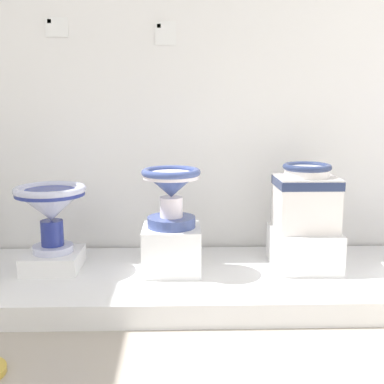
{
  "coord_description": "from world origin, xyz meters",
  "views": [
    {
      "loc": [
        2.14,
        -0.21,
        1.09
      ],
      "look_at": [
        2.21,
        2.45,
        0.6
      ],
      "focal_mm": 44.96,
      "sensor_mm": 36.0,
      "label": 1
    }
  ],
  "objects_px": {
    "antique_toilet_leftmost": "(306,196)",
    "info_placard_third": "(165,33)",
    "plinth_block_slender_white": "(54,260)",
    "antique_toilet_slender_white": "(51,205)",
    "plinth_block_leftmost": "(304,248)",
    "antique_toilet_pale_glazed": "(171,189)",
    "plinth_block_pale_glazed": "(172,249)",
    "info_placard_second": "(57,27)"
  },
  "relations": [
    {
      "from": "antique_toilet_slender_white",
      "to": "plinth_block_leftmost",
      "type": "height_order",
      "value": "antique_toilet_slender_white"
    },
    {
      "from": "plinth_block_leftmost",
      "to": "info_placard_second",
      "type": "xyz_separation_m",
      "value": [
        -1.5,
        0.41,
        1.31
      ]
    },
    {
      "from": "plinth_block_slender_white",
      "to": "antique_toilet_pale_glazed",
      "type": "distance_m",
      "value": 0.82
    },
    {
      "from": "plinth_block_slender_white",
      "to": "info_placard_third",
      "type": "relative_size",
      "value": 2.33
    },
    {
      "from": "antique_toilet_pale_glazed",
      "to": "info_placard_second",
      "type": "height_order",
      "value": "info_placard_second"
    },
    {
      "from": "plinth_block_leftmost",
      "to": "antique_toilet_slender_white",
      "type": "bearing_deg",
      "value": -179.93
    },
    {
      "from": "plinth_block_slender_white",
      "to": "antique_toilet_leftmost",
      "type": "distance_m",
      "value": 1.53
    },
    {
      "from": "plinth_block_leftmost",
      "to": "plinth_block_slender_white",
      "type": "bearing_deg",
      "value": -179.93
    },
    {
      "from": "antique_toilet_slender_white",
      "to": "info_placard_third",
      "type": "xyz_separation_m",
      "value": [
        0.66,
        0.41,
        1.01
      ]
    },
    {
      "from": "plinth_block_slender_white",
      "to": "antique_toilet_leftmost",
      "type": "height_order",
      "value": "antique_toilet_leftmost"
    },
    {
      "from": "plinth_block_leftmost",
      "to": "antique_toilet_leftmost",
      "type": "relative_size",
      "value": 1.01
    },
    {
      "from": "plinth_block_slender_white",
      "to": "plinth_block_leftmost",
      "type": "distance_m",
      "value": 1.48
    },
    {
      "from": "antique_toilet_pale_glazed",
      "to": "plinth_block_leftmost",
      "type": "xyz_separation_m",
      "value": [
        0.79,
        0.05,
        -0.37
      ]
    },
    {
      "from": "antique_toilet_slender_white",
      "to": "antique_toilet_leftmost",
      "type": "distance_m",
      "value": 1.48
    },
    {
      "from": "antique_toilet_leftmost",
      "to": "info_placard_third",
      "type": "xyz_separation_m",
      "value": [
        -0.82,
        0.41,
        0.97
      ]
    },
    {
      "from": "antique_toilet_slender_white",
      "to": "info_placard_third",
      "type": "distance_m",
      "value": 1.28
    },
    {
      "from": "antique_toilet_leftmost",
      "to": "info_placard_third",
      "type": "relative_size",
      "value": 2.7
    },
    {
      "from": "plinth_block_pale_glazed",
      "to": "info_placard_third",
      "type": "relative_size",
      "value": 2.28
    },
    {
      "from": "info_placard_third",
      "to": "antique_toilet_slender_white",
      "type": "bearing_deg",
      "value": -147.96
    },
    {
      "from": "antique_toilet_pale_glazed",
      "to": "antique_toilet_leftmost",
      "type": "bearing_deg",
      "value": 3.92
    },
    {
      "from": "plinth_block_pale_glazed",
      "to": "info_placard_third",
      "type": "height_order",
      "value": "info_placard_third"
    },
    {
      "from": "antique_toilet_slender_white",
      "to": "info_placard_second",
      "type": "distance_m",
      "value": 1.12
    },
    {
      "from": "antique_toilet_slender_white",
      "to": "antique_toilet_pale_glazed",
      "type": "bearing_deg",
      "value": -4.27
    },
    {
      "from": "antique_toilet_pale_glazed",
      "to": "info_placard_third",
      "type": "distance_m",
      "value": 1.02
    },
    {
      "from": "plinth_block_pale_glazed",
      "to": "antique_toilet_leftmost",
      "type": "relative_size",
      "value": 0.84
    },
    {
      "from": "antique_toilet_slender_white",
      "to": "plinth_block_leftmost",
      "type": "distance_m",
      "value": 1.51
    },
    {
      "from": "plinth_block_pale_glazed",
      "to": "antique_toilet_pale_glazed",
      "type": "relative_size",
      "value": 0.98
    },
    {
      "from": "antique_toilet_slender_white",
      "to": "plinth_block_pale_glazed",
      "type": "distance_m",
      "value": 0.74
    },
    {
      "from": "plinth_block_slender_white",
      "to": "info_placard_second",
      "type": "xyz_separation_m",
      "value": [
        -0.01,
        0.41,
        1.38
      ]
    },
    {
      "from": "antique_toilet_slender_white",
      "to": "info_placard_second",
      "type": "height_order",
      "value": "info_placard_second"
    },
    {
      "from": "antique_toilet_pale_glazed",
      "to": "antique_toilet_leftmost",
      "type": "distance_m",
      "value": 0.79
    },
    {
      "from": "info_placard_second",
      "to": "info_placard_third",
      "type": "distance_m",
      "value": 0.68
    },
    {
      "from": "info_placard_second",
      "to": "antique_toilet_leftmost",
      "type": "bearing_deg",
      "value": -15.39
    },
    {
      "from": "antique_toilet_slender_white",
      "to": "antique_toilet_pale_glazed",
      "type": "relative_size",
      "value": 1.22
    },
    {
      "from": "plinth_block_pale_glazed",
      "to": "antique_toilet_leftmost",
      "type": "xyz_separation_m",
      "value": [
        0.79,
        0.05,
        0.3
      ]
    },
    {
      "from": "antique_toilet_slender_white",
      "to": "plinth_block_pale_glazed",
      "type": "xyz_separation_m",
      "value": [
        0.7,
        -0.05,
        -0.25
      ]
    },
    {
      "from": "plinth_block_pale_glazed",
      "to": "info_placard_third",
      "type": "bearing_deg",
      "value": 94.36
    },
    {
      "from": "antique_toilet_slender_white",
      "to": "plinth_block_pale_glazed",
      "type": "relative_size",
      "value": 1.24
    },
    {
      "from": "antique_toilet_pale_glazed",
      "to": "antique_toilet_leftmost",
      "type": "height_order",
      "value": "antique_toilet_leftmost"
    },
    {
      "from": "antique_toilet_pale_glazed",
      "to": "info_placard_second",
      "type": "relative_size",
      "value": 2.41
    },
    {
      "from": "antique_toilet_leftmost",
      "to": "plinth_block_leftmost",
      "type": "bearing_deg",
      "value": 0.0
    },
    {
      "from": "antique_toilet_leftmost",
      "to": "plinth_block_pale_glazed",
      "type": "bearing_deg",
      "value": -176.08
    }
  ]
}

